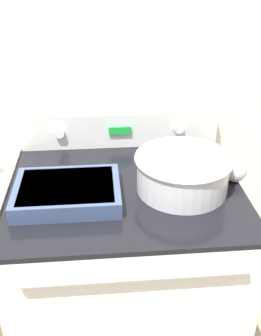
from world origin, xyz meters
name	(u,v)px	position (x,y,z in m)	size (l,w,h in m)	color
kitchen_wall	(118,69)	(0.00, 0.73, 1.25)	(8.00, 0.05, 2.50)	silver
stove_range	(126,281)	(0.00, 0.35, 0.47)	(0.81, 0.72, 0.94)	silver
control_panel	(119,129)	(0.00, 0.67, 1.01)	(0.81, 0.07, 0.15)	silver
mixing_bowl	(183,171)	(0.19, 0.31, 1.01)	(0.33, 0.33, 0.13)	silver
casserole_dish	(67,191)	(-0.20, 0.28, 0.97)	(0.35, 0.26, 0.06)	#38476B
ladle	(234,169)	(0.39, 0.36, 0.98)	(0.08, 0.33, 0.08)	#B7B7B7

